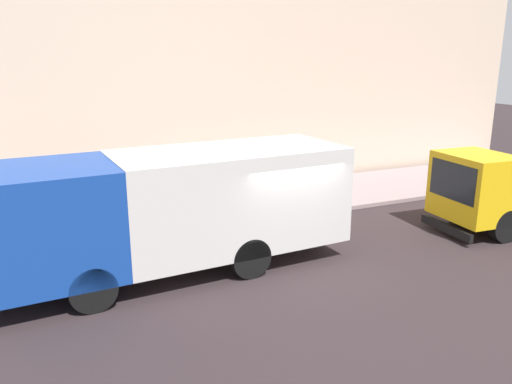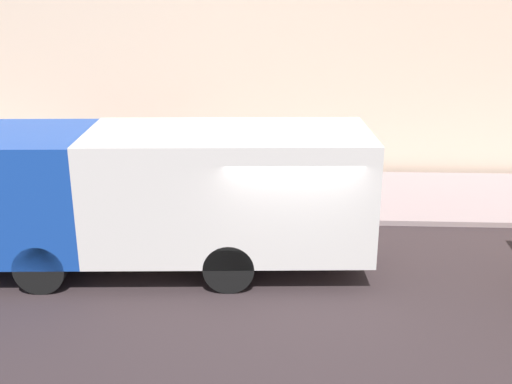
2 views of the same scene
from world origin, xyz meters
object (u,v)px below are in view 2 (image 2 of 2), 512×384
object	(u,v)px
pedestrian_walking	(163,149)
pedestrian_standing	(103,147)
street_sign_post	(240,160)
traffic_cone_orange	(68,192)
large_utility_truck	(163,191)
pedestrian_third	(51,152)

from	to	relation	value
pedestrian_walking	pedestrian_standing	xyz separation A→B (m)	(0.03, 1.76, 0.04)
pedestrian_walking	street_sign_post	size ratio (longest dim) A/B	0.72
traffic_cone_orange	large_utility_truck	bearing A→B (deg)	-136.05
pedestrian_third	street_sign_post	world-z (taller)	street_sign_post
pedestrian_walking	traffic_cone_orange	size ratio (longest dim) A/B	2.71
street_sign_post	pedestrian_third	bearing A→B (deg)	67.82
pedestrian_walking	pedestrian_third	xyz separation A→B (m)	(-0.49, 3.12, 0.01)
large_utility_truck	pedestrian_standing	size ratio (longest dim) A/B	4.92
large_utility_truck	street_sign_post	world-z (taller)	large_utility_truck
pedestrian_third	street_sign_post	xyz separation A→B (m)	(-2.27, -5.57, 0.48)
large_utility_truck	street_sign_post	bearing A→B (deg)	-28.41
pedestrian_walking	pedestrian_third	world-z (taller)	pedestrian_walking
large_utility_truck	pedestrian_walking	bearing A→B (deg)	8.07
traffic_cone_orange	pedestrian_standing	bearing A→B (deg)	-6.59
pedestrian_standing	street_sign_post	bearing A→B (deg)	74.71
pedestrian_third	traffic_cone_orange	bearing A→B (deg)	-162.87
pedestrian_third	large_utility_truck	bearing A→B (deg)	-153.75
pedestrian_walking	pedestrian_third	distance (m)	3.15
pedestrian_third	traffic_cone_orange	world-z (taller)	pedestrian_third
pedestrian_standing	pedestrian_third	world-z (taller)	pedestrian_standing
large_utility_truck	pedestrian_standing	bearing A→B (deg)	23.81
street_sign_post	pedestrian_standing	bearing A→B (deg)	56.41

